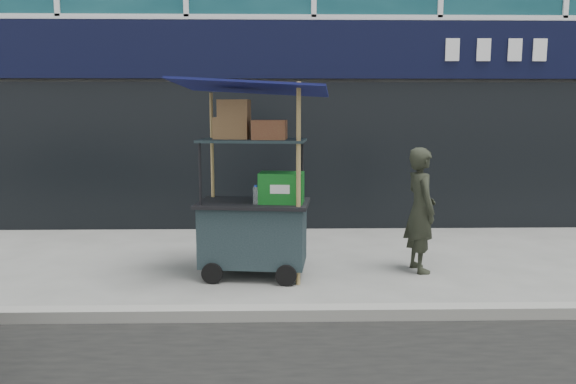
{
  "coord_description": "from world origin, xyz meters",
  "views": [
    {
      "loc": [
        -0.61,
        -5.24,
        1.94
      ],
      "look_at": [
        -0.46,
        1.2,
        1.01
      ],
      "focal_mm": 35.0,
      "sensor_mm": 36.0,
      "label": 1
    }
  ],
  "objects": [
    {
      "name": "ground",
      "position": [
        0.0,
        0.0,
        0.0
      ],
      "size": [
        80.0,
        80.0,
        0.0
      ],
      "primitive_type": "plane",
      "color": "slate",
      "rests_on": "ground"
    },
    {
      "name": "curb",
      "position": [
        0.0,
        -0.2,
        0.06
      ],
      "size": [
        80.0,
        0.18,
        0.12
      ],
      "primitive_type": "cube",
      "color": "gray",
      "rests_on": "ground"
    },
    {
      "name": "vendor_cart",
      "position": [
        -0.85,
        1.22,
        0.81
      ],
      "size": [
        1.83,
        1.4,
        2.3
      ],
      "rotation": [
        0.0,
        0.0,
        -0.12
      ],
      "color": "#182629",
      "rests_on": "ground"
    },
    {
      "name": "vendor_man",
      "position": [
        1.14,
        1.4,
        0.76
      ],
      "size": [
        0.44,
        0.6,
        1.51
      ],
      "primitive_type": "imported",
      "rotation": [
        0.0,
        0.0,
        1.72
      ],
      "color": "black",
      "rests_on": "ground"
    }
  ]
}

